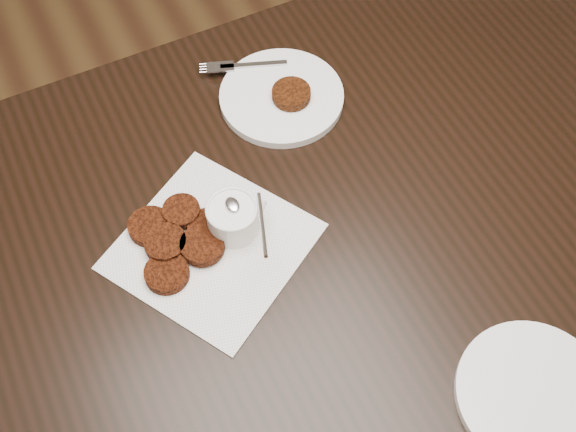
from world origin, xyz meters
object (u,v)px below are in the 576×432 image
object	(u,v)px
napkin	(212,246)
sauce_ramekin	(232,208)
plate_with_patty	(282,94)
plate_empty	(534,395)
table	(298,321)

from	to	relation	value
napkin	sauce_ramekin	world-z (taller)	sauce_ramekin
napkin	plate_with_patty	size ratio (longest dim) A/B	1.20
plate_empty	table	bearing A→B (deg)	112.89
table	plate_with_patty	world-z (taller)	plate_with_patty
table	sauce_ramekin	size ratio (longest dim) A/B	12.68
sauce_ramekin	plate_with_patty	distance (m)	0.28
napkin	plate_empty	size ratio (longest dim) A/B	1.22
table	napkin	size ratio (longest dim) A/B	5.52
napkin	plate_empty	distance (m)	0.52
sauce_ramekin	plate_with_patty	size ratio (longest dim) A/B	0.52
napkin	plate_with_patty	distance (m)	0.32
napkin	sauce_ramekin	bearing A→B (deg)	19.98
sauce_ramekin	plate_with_patty	bearing A→B (deg)	48.21
napkin	sauce_ramekin	size ratio (longest dim) A/B	2.30
table	plate_empty	distance (m)	0.57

